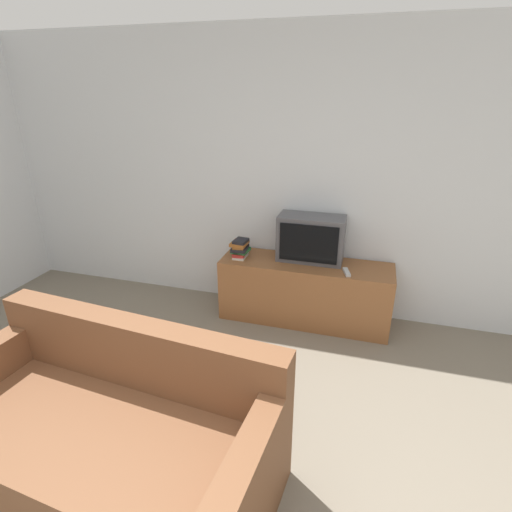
# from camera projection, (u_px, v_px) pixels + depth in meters

# --- Properties ---
(wall_back) EXTENTS (9.00, 0.06, 2.60)m
(wall_back) POSITION_uv_depth(u_px,v_px,m) (293.00, 179.00, 3.69)
(wall_back) COLOR silver
(wall_back) RESTS_ON ground_plane
(tv_stand) EXTENTS (1.58, 0.46, 0.59)m
(tv_stand) POSITION_uv_depth(u_px,v_px,m) (304.00, 292.00, 3.78)
(tv_stand) COLOR brown
(tv_stand) RESTS_ON ground_plane
(television) EXTENTS (0.60, 0.29, 0.43)m
(television) POSITION_uv_depth(u_px,v_px,m) (311.00, 238.00, 3.65)
(television) COLOR #4C4C51
(television) RESTS_ON tv_stand
(couch) EXTENTS (1.92, 1.03, 0.86)m
(couch) POSITION_uv_depth(u_px,v_px,m) (110.00, 439.00, 2.19)
(couch) COLOR brown
(couch) RESTS_ON ground_plane
(book_stack) EXTENTS (0.17, 0.21, 0.18)m
(book_stack) POSITION_uv_depth(u_px,v_px,m) (240.00, 248.00, 3.78)
(book_stack) COLOR silver
(book_stack) RESTS_ON tv_stand
(remote_on_stand) EXTENTS (0.08, 0.16, 0.02)m
(remote_on_stand) POSITION_uv_depth(u_px,v_px,m) (347.00, 272.00, 3.46)
(remote_on_stand) COLOR #B7B7B7
(remote_on_stand) RESTS_ON tv_stand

